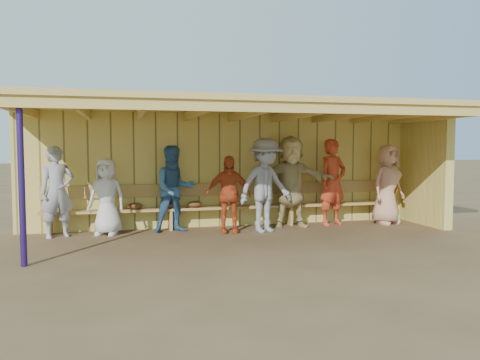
{
  "coord_description": "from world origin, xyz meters",
  "views": [
    {
      "loc": [
        -2.2,
        -8.49,
        1.69
      ],
      "look_at": [
        0.0,
        0.35,
        1.05
      ],
      "focal_mm": 35.0,
      "sensor_mm": 36.0,
      "label": 1
    }
  ],
  "objects_px": {
    "player_c": "(174,189)",
    "player_d": "(228,194)",
    "player_b": "(107,197)",
    "player_h": "(387,184)",
    "player_f": "(291,181)",
    "bench": "(231,202)",
    "player_g": "(333,182)",
    "player_a": "(57,192)",
    "player_e": "(265,185)"
  },
  "relations": [
    {
      "from": "player_c",
      "to": "player_d",
      "type": "xyz_separation_m",
      "value": [
        1.02,
        -0.35,
        -0.1
      ]
    },
    {
      "from": "player_b",
      "to": "player_h",
      "type": "relative_size",
      "value": 0.85
    },
    {
      "from": "player_c",
      "to": "player_f",
      "type": "bearing_deg",
      "value": -8.89
    },
    {
      "from": "player_d",
      "to": "bench",
      "type": "relative_size",
      "value": 0.2
    },
    {
      "from": "player_b",
      "to": "player_g",
      "type": "xyz_separation_m",
      "value": [
        4.72,
        0.0,
        0.19
      ]
    },
    {
      "from": "bench",
      "to": "player_a",
      "type": "bearing_deg",
      "value": -174.15
    },
    {
      "from": "player_e",
      "to": "player_g",
      "type": "xyz_separation_m",
      "value": [
        1.66,
        0.43,
        -0.0
      ]
    },
    {
      "from": "player_b",
      "to": "bench",
      "type": "distance_m",
      "value": 2.56
    },
    {
      "from": "player_a",
      "to": "player_d",
      "type": "relative_size",
      "value": 1.12
    },
    {
      "from": "player_c",
      "to": "player_f",
      "type": "xyz_separation_m",
      "value": [
        2.46,
        0.0,
        0.11
      ]
    },
    {
      "from": "player_c",
      "to": "player_e",
      "type": "xyz_separation_m",
      "value": [
        1.76,
        -0.43,
        0.07
      ]
    },
    {
      "from": "player_d",
      "to": "player_h",
      "type": "distance_m",
      "value": 3.63
    },
    {
      "from": "player_e",
      "to": "bench",
      "type": "bearing_deg",
      "value": 106.33
    },
    {
      "from": "player_f",
      "to": "bench",
      "type": "bearing_deg",
      "value": 172.34
    },
    {
      "from": "player_b",
      "to": "player_e",
      "type": "bearing_deg",
      "value": 13.98
    },
    {
      "from": "player_a",
      "to": "player_f",
      "type": "xyz_separation_m",
      "value": [
        4.65,
        0.04,
        0.11
      ]
    },
    {
      "from": "player_f",
      "to": "player_g",
      "type": "xyz_separation_m",
      "value": [
        0.95,
        0.0,
        -0.04
      ]
    },
    {
      "from": "player_d",
      "to": "bench",
      "type": "bearing_deg",
      "value": 79.8
    },
    {
      "from": "player_f",
      "to": "player_g",
      "type": "height_order",
      "value": "player_f"
    },
    {
      "from": "player_b",
      "to": "bench",
      "type": "xyz_separation_m",
      "value": [
        2.53,
        0.31,
        -0.21
      ]
    },
    {
      "from": "player_c",
      "to": "player_h",
      "type": "bearing_deg",
      "value": -10.79
    },
    {
      "from": "player_a",
      "to": "player_b",
      "type": "height_order",
      "value": "player_a"
    },
    {
      "from": "player_c",
      "to": "player_d",
      "type": "bearing_deg",
      "value": -27.68
    },
    {
      "from": "player_f",
      "to": "player_h",
      "type": "relative_size",
      "value": 1.11
    },
    {
      "from": "player_g",
      "to": "player_a",
      "type": "bearing_deg",
      "value": 163.4
    },
    {
      "from": "player_g",
      "to": "player_d",
      "type": "bearing_deg",
      "value": 171.2
    },
    {
      "from": "player_a",
      "to": "player_b",
      "type": "distance_m",
      "value": 0.89
    },
    {
      "from": "player_d",
      "to": "bench",
      "type": "distance_m",
      "value": 0.72
    },
    {
      "from": "player_b",
      "to": "bench",
      "type": "height_order",
      "value": "player_b"
    },
    {
      "from": "player_a",
      "to": "player_d",
      "type": "distance_m",
      "value": 3.22
    },
    {
      "from": "player_f",
      "to": "player_g",
      "type": "bearing_deg",
      "value": 6.27
    },
    {
      "from": "player_f",
      "to": "player_e",
      "type": "bearing_deg",
      "value": -142.45
    },
    {
      "from": "player_c",
      "to": "player_f",
      "type": "height_order",
      "value": "player_f"
    },
    {
      "from": "player_b",
      "to": "player_c",
      "type": "distance_m",
      "value": 1.31
    },
    {
      "from": "player_h",
      "to": "player_e",
      "type": "bearing_deg",
      "value": 165.97
    },
    {
      "from": "bench",
      "to": "player_f",
      "type": "bearing_deg",
      "value": -13.93
    },
    {
      "from": "player_b",
      "to": "bench",
      "type": "bearing_deg",
      "value": 28.83
    },
    {
      "from": "player_e",
      "to": "player_f",
      "type": "distance_m",
      "value": 0.83
    },
    {
      "from": "player_b",
      "to": "player_e",
      "type": "xyz_separation_m",
      "value": [
        3.06,
        -0.43,
        0.19
      ]
    },
    {
      "from": "player_e",
      "to": "player_g",
      "type": "distance_m",
      "value": 1.71
    },
    {
      "from": "player_d",
      "to": "bench",
      "type": "xyz_separation_m",
      "value": [
        0.21,
        0.65,
        -0.23
      ]
    },
    {
      "from": "player_e",
      "to": "player_g",
      "type": "relative_size",
      "value": 1.0
    },
    {
      "from": "player_b",
      "to": "player_g",
      "type": "height_order",
      "value": "player_g"
    },
    {
      "from": "player_e",
      "to": "player_b",
      "type": "bearing_deg",
      "value": 152.73
    },
    {
      "from": "player_a",
      "to": "player_g",
      "type": "bearing_deg",
      "value": -22.08
    },
    {
      "from": "player_e",
      "to": "player_g",
      "type": "height_order",
      "value": "same"
    },
    {
      "from": "player_a",
      "to": "player_g",
      "type": "relative_size",
      "value": 0.92
    },
    {
      "from": "player_h",
      "to": "player_b",
      "type": "bearing_deg",
      "value": 159.07
    },
    {
      "from": "player_d",
      "to": "player_e",
      "type": "distance_m",
      "value": 0.76
    },
    {
      "from": "player_b",
      "to": "player_c",
      "type": "bearing_deg",
      "value": 21.96
    }
  ]
}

